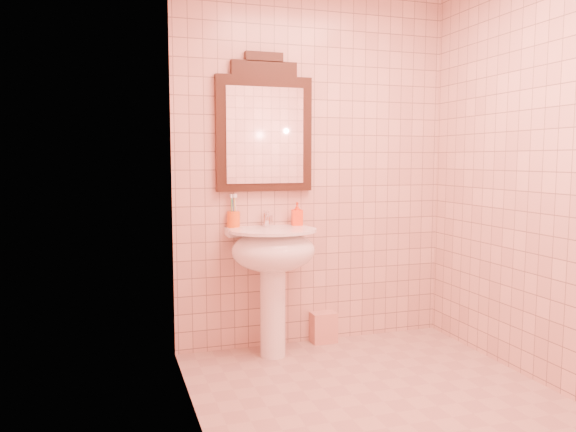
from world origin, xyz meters
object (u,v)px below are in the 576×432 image
object	(u,v)px
mirror	(264,128)
toothbrush_cup	(233,219)
soap_dispenser	(297,214)
pedestal_sink	(273,259)
towel	(323,327)

from	to	relation	value
mirror	toothbrush_cup	distance (m)	0.66
toothbrush_cup	soap_dispenser	xyz separation A→B (m)	(0.44, -0.04, 0.02)
mirror	toothbrush_cup	bearing A→B (deg)	-174.94
mirror	toothbrush_cup	world-z (taller)	mirror
pedestal_sink	toothbrush_cup	distance (m)	0.39
towel	toothbrush_cup	bearing A→B (deg)	178.90
pedestal_sink	towel	distance (m)	0.72
mirror	soap_dispenser	world-z (taller)	mirror
mirror	soap_dispenser	size ratio (longest dim) A/B	5.75
toothbrush_cup	pedestal_sink	bearing A→B (deg)	-38.89
pedestal_sink	toothbrush_cup	xyz separation A→B (m)	(-0.22, 0.18, 0.26)
toothbrush_cup	towel	xyz separation A→B (m)	(0.65, -0.01, -0.81)
toothbrush_cup	soap_dispenser	size ratio (longest dim) A/B	1.24
pedestal_sink	soap_dispenser	world-z (taller)	soap_dispenser
pedestal_sink	toothbrush_cup	size ratio (longest dim) A/B	4.30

